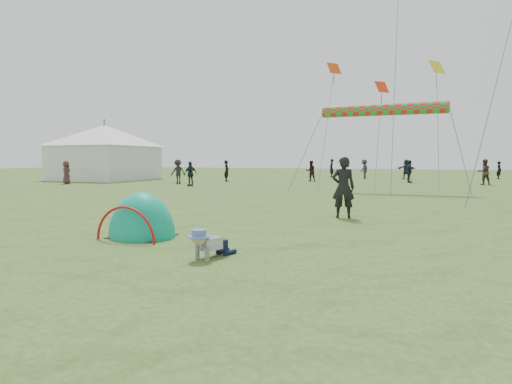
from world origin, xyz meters
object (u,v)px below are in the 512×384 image
(popup_tent, at_px, (142,237))
(event_marquee, at_px, (105,150))
(standing_adult, at_px, (343,187))
(crawling_toddler, at_px, (208,243))

(popup_tent, height_order, event_marquee, event_marquee)
(standing_adult, relative_size, event_marquee, 0.25)
(standing_adult, xyz_separation_m, event_marquee, (-22.56, 15.86, 1.60))
(popup_tent, bearing_deg, crawling_toddler, -27.22)
(popup_tent, height_order, standing_adult, standing_adult)
(event_marquee, bearing_deg, standing_adult, -33.37)
(crawling_toddler, distance_m, popup_tent, 2.67)
(standing_adult, distance_m, event_marquee, 27.63)
(crawling_toddler, distance_m, event_marquee, 30.28)
(popup_tent, bearing_deg, event_marquee, 133.66)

